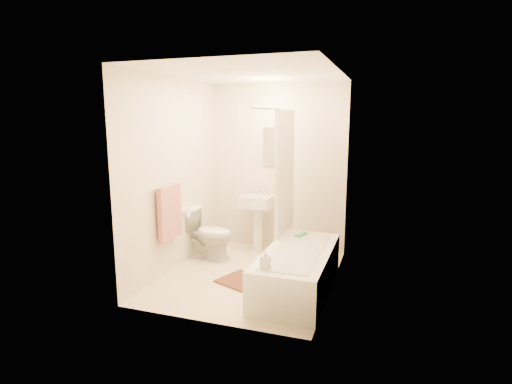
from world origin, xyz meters
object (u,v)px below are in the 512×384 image
(sink, at_px, (257,221))
(toilet, at_px, (208,234))
(bathtub, at_px, (298,270))
(bath_mat, at_px, (247,282))
(soap_bottle, at_px, (265,260))

(sink, bearing_deg, toilet, -130.22)
(sink, distance_m, bathtub, 1.45)
(bathtub, bearing_deg, sink, 126.91)
(bathtub, distance_m, bath_mat, 0.64)
(sink, distance_m, bath_mat, 1.27)
(bathtub, height_order, bath_mat, bathtub)
(toilet, bearing_deg, bath_mat, -124.49)
(toilet, height_order, sink, sink)
(toilet, distance_m, bathtub, 1.53)
(bathtub, xyz_separation_m, soap_bottle, (-0.18, -0.64, 0.32))
(sink, xyz_separation_m, soap_bottle, (0.68, -1.79, 0.10))
(sink, xyz_separation_m, bathtub, (0.86, -1.15, -0.21))
(bath_mat, relative_size, soap_bottle, 3.43)
(bathtub, height_order, soap_bottle, soap_bottle)
(bathtub, distance_m, soap_bottle, 0.74)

